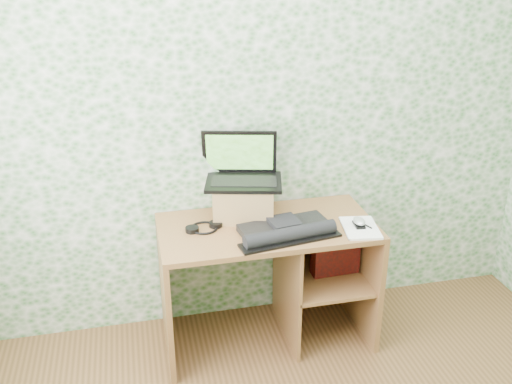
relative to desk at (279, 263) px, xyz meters
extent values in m
plane|color=silver|center=(-0.08, 0.28, 0.82)|extent=(3.50, 0.00, 3.50)
cube|color=brown|center=(-0.08, -0.03, 0.25)|extent=(1.20, 0.60, 0.03)
cube|color=brown|center=(-0.66, -0.03, -0.12)|extent=(0.03, 0.60, 0.72)
cube|color=brown|center=(0.51, -0.03, -0.12)|extent=(0.03, 0.60, 0.72)
cube|color=brown|center=(0.04, -0.03, -0.12)|extent=(0.02, 0.56, 0.72)
cube|color=brown|center=(0.27, -0.03, -0.10)|extent=(0.46, 0.56, 0.02)
cube|color=brown|center=(0.28, 0.26, -0.12)|extent=(0.48, 0.02, 0.72)
cube|color=#A47E49|center=(-0.18, 0.12, 0.37)|extent=(0.39, 0.35, 0.20)
cube|color=black|center=(-0.18, 0.12, 0.48)|extent=(0.48, 0.38, 0.02)
cube|color=black|center=(-0.18, 0.10, 0.49)|extent=(0.39, 0.24, 0.00)
cube|color=black|center=(-0.18, 0.23, 0.62)|extent=(0.43, 0.17, 0.26)
cube|color=#35651D|center=(-0.18, 0.22, 0.62)|extent=(0.38, 0.14, 0.22)
cube|color=black|center=(0.00, -0.10, 0.29)|extent=(0.51, 0.25, 0.04)
cube|color=black|center=(0.00, -0.10, 0.30)|extent=(0.18, 0.18, 0.06)
cylinder|color=black|center=(0.00, -0.23, 0.31)|extent=(0.52, 0.16, 0.08)
cube|color=black|center=(0.00, -0.23, 0.28)|extent=(0.57, 0.20, 0.01)
torus|color=black|center=(-0.43, 0.01, 0.28)|extent=(0.18, 0.18, 0.01)
cylinder|color=black|center=(-0.49, -0.01, 0.28)|extent=(0.07, 0.07, 0.03)
cylinder|color=black|center=(-0.36, 0.02, 0.28)|extent=(0.07, 0.07, 0.03)
cube|color=white|center=(0.41, -0.18, 0.28)|extent=(0.22, 0.29, 0.01)
ellipsoid|color=silver|center=(0.41, -0.17, 0.30)|extent=(0.07, 0.10, 0.03)
cylinder|color=black|center=(0.44, -0.16, 0.28)|extent=(0.05, 0.12, 0.01)
cube|color=maroon|center=(0.34, -0.03, 0.08)|extent=(0.28, 0.10, 0.34)
camera|label=1|loc=(-0.77, -2.76, 1.71)|focal=40.00mm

